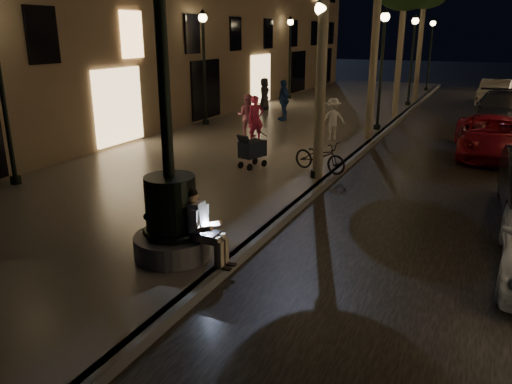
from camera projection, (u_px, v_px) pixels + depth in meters
The scene contains 22 objects.
ground at pixel (378, 139), 19.96m from camera, with size 120.00×120.00×0.00m, color black.
cobble_lane at pixel (459, 146), 18.75m from camera, with size 6.00×45.00×0.02m, color black.
promenade at pixel (286, 129), 21.55m from camera, with size 8.00×45.00×0.20m, color #68635C.
curb_strip at pixel (379, 137), 19.93m from camera, with size 0.25×45.00×0.20m, color #59595B.
fountain_lamppost at pixel (171, 203), 8.79m from camera, with size 1.40×1.40×5.21m.
seated_man_laptop at pixel (201, 224), 8.63m from camera, with size 0.97×0.33×1.34m.
lamp_curb_a at pixel (320, 66), 13.06m from camera, with size 0.36×0.36×4.81m.
lamp_curb_b at pixel (382, 54), 19.96m from camera, with size 0.36×0.36×4.81m.
lamp_curb_c at pixel (413, 49), 26.85m from camera, with size 0.36×0.36×4.81m.
lamp_curb_d at pixel (431, 45), 33.75m from camera, with size 0.36×0.36×4.81m.
lamp_left_b at pixel (204, 53), 21.10m from camera, with size 0.36×0.36×4.81m.
lamp_left_c at pixel (290, 47), 29.72m from camera, with size 0.36×0.36×4.81m.
stroller at pixel (252, 149), 14.80m from camera, with size 0.68×1.12×1.14m.
car_third at pixel (492, 137), 17.03m from camera, with size 2.24×4.86×1.35m, color maroon.
car_rear at pixel (501, 110), 22.14m from camera, with size 2.16×5.32×1.54m, color #323338.
car_fifth at pixel (494, 93), 28.99m from camera, with size 1.55×4.45×1.46m, color #A7A6A2.
pedestrian_red at pixel (256, 119), 18.34m from camera, with size 0.61×0.40×1.68m, color #C3274F.
pedestrian_pink at pixel (247, 115), 19.28m from camera, with size 0.79×0.62×1.63m, color #CD6C8C.
pedestrian_white at pixel (333, 119), 18.63m from camera, with size 1.01×0.58×1.56m, color silver.
pedestrian_blue at pixel (283, 100), 22.75m from camera, with size 1.08×0.45×1.84m, color navy.
pedestrian_dark at pixel (264, 94), 25.96m from camera, with size 0.80×0.52×1.63m, color #303035.
bicycle at pixel (320, 156), 14.45m from camera, with size 0.59×1.71×0.90m, color black.
Camera 1 is at (3.89, -4.88, 4.08)m, focal length 35.00 mm.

